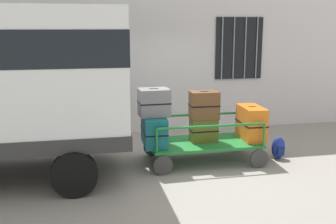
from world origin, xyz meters
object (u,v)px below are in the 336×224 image
object	(u,v)px
suitcase_left_middle	(154,102)
suitcase_midleft_middle	(204,105)
backpack	(278,148)
suitcase_midleft_bottom	(204,130)
suitcase_center_bottom	(251,123)
suitcase_left_bottom	(154,130)
luggage_cart	(203,145)

from	to	relation	value
suitcase_left_middle	suitcase_midleft_middle	xyz separation A→B (m)	(0.95, 0.01, -0.09)
backpack	suitcase_midleft_bottom	bearing A→B (deg)	173.73
suitcase_midleft_bottom	suitcase_center_bottom	size ratio (longest dim) A/B	0.64
suitcase_left_bottom	suitcase_midleft_middle	distance (m)	1.04
suitcase_left_middle	suitcase_center_bottom	world-z (taller)	suitcase_left_middle
suitcase_left_bottom	suitcase_left_middle	bearing A→B (deg)	-90.00
suitcase_left_middle	suitcase_midleft_bottom	bearing A→B (deg)	0.70
luggage_cart	backpack	distance (m)	1.48
luggage_cart	suitcase_left_bottom	distance (m)	1.01
suitcase_center_bottom	backpack	world-z (taller)	suitcase_center_bottom
suitcase_left_middle	suitcase_left_bottom	bearing A→B (deg)	90.00
suitcase_center_bottom	suitcase_midleft_bottom	bearing A→B (deg)	179.45
suitcase_midleft_bottom	suitcase_midleft_middle	distance (m)	0.48
luggage_cart	suitcase_midleft_middle	distance (m)	0.77
suitcase_midleft_middle	suitcase_center_bottom	size ratio (longest dim) A/B	0.68
suitcase_midleft_bottom	suitcase_left_middle	bearing A→B (deg)	-179.30
suitcase_left_middle	suitcase_center_bottom	xyz separation A→B (m)	(1.90, 0.00, -0.47)
suitcase_left_bottom	suitcase_left_middle	distance (m)	0.52
suitcase_left_middle	suitcase_midleft_middle	size ratio (longest dim) A/B	1.03
suitcase_left_bottom	suitcase_midleft_bottom	size ratio (longest dim) A/B	1.74
suitcase_left_middle	suitcase_midleft_bottom	xyz separation A→B (m)	(0.95, 0.01, -0.57)
luggage_cart	suitcase_left_middle	world-z (taller)	suitcase_left_middle
suitcase_left_middle	suitcase_midleft_bottom	world-z (taller)	suitcase_left_middle
suitcase_left_bottom	suitcase_midleft_bottom	xyz separation A→B (m)	(0.95, -0.01, -0.05)
suitcase_midleft_bottom	backpack	distance (m)	1.53
suitcase_left_middle	suitcase_midleft_middle	bearing A→B (deg)	0.68
luggage_cart	suitcase_midleft_middle	world-z (taller)	suitcase_midleft_middle
suitcase_midleft_middle	suitcase_center_bottom	xyz separation A→B (m)	(0.95, -0.01, -0.38)
suitcase_center_bottom	backpack	distance (m)	0.73
suitcase_left_middle	backpack	bearing A→B (deg)	-3.54
luggage_cart	suitcase_center_bottom	bearing A→B (deg)	-0.35
suitcase_midleft_bottom	suitcase_center_bottom	bearing A→B (deg)	-0.55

